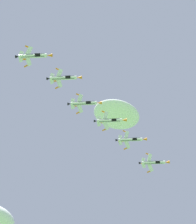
# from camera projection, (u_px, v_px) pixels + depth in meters

# --- Properties ---
(cloud_low_wispy) EXTENTS (39.31, 27.51, 11.49)m
(cloud_low_wispy) POSITION_uv_depth(u_px,v_px,m) (117.00, 115.00, 257.51)
(cloud_low_wispy) COLOR white
(fighter_jet_lead) EXTENTS (15.36, 8.26, 7.98)m
(fighter_jet_lead) POSITION_uv_depth(u_px,v_px,m) (154.00, 163.00, 160.68)
(fighter_jet_lead) COLOR white
(fighter_jet_left_wing) EXTENTS (15.36, 8.38, 8.41)m
(fighter_jet_left_wing) POSITION_uv_depth(u_px,v_px,m) (131.00, 140.00, 156.61)
(fighter_jet_left_wing) COLOR white
(fighter_jet_right_wing) EXTENTS (15.36, 8.31, 8.16)m
(fighter_jet_right_wing) POSITION_uv_depth(u_px,v_px,m) (110.00, 121.00, 148.85)
(fighter_jet_right_wing) COLOR white
(fighter_jet_left_outer) EXTENTS (15.36, 8.35, 8.28)m
(fighter_jet_left_outer) POSITION_uv_depth(u_px,v_px,m) (84.00, 103.00, 142.46)
(fighter_jet_left_outer) COLOR white
(fighter_jet_right_outer) EXTENTS (15.36, 8.30, 8.11)m
(fighter_jet_right_outer) POSITION_uv_depth(u_px,v_px,m) (64.00, 78.00, 138.61)
(fighter_jet_right_outer) COLOR white
(fighter_jet_trail_slot) EXTENTS (15.36, 8.26, 7.86)m
(fighter_jet_trail_slot) POSITION_uv_depth(u_px,v_px,m) (34.00, 56.00, 131.86)
(fighter_jet_trail_slot) COLOR white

